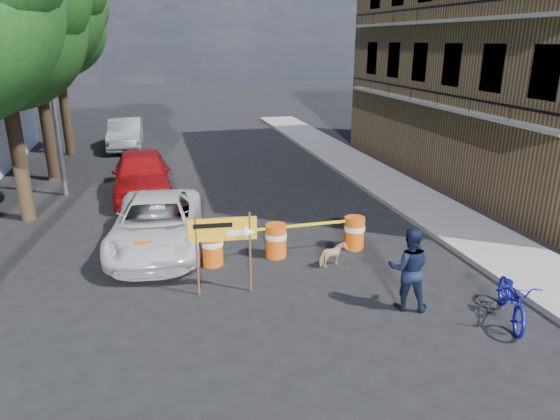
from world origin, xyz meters
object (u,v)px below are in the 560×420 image
dog (333,255)px  sedan_red (142,173)px  bicycle (516,277)px  suv_white (157,223)px  sedan_silver (126,134)px  detour_sign (232,235)px  barrel_mid_left (212,247)px  barrel_mid_right (276,240)px  barrel_far_left (146,255)px  barrel_far_right (354,232)px  pedestrian (409,269)px

dog → sedan_red: (-4.71, 7.55, 0.54)m
bicycle → suv_white: size_ratio=0.38×
sedan_red → sedan_silver: (-0.88, 9.14, -0.08)m
suv_white → sedan_red: bearing=101.2°
detour_sign → sedan_red: 8.56m
bicycle → sedan_red: 13.16m
barrel_mid_left → detour_sign: size_ratio=0.46×
barrel_mid_left → barrel_mid_right: size_ratio=1.00×
bicycle → sedan_red: bearing=148.8°
sedan_silver → suv_white: bearing=-83.3°
barrel_far_left → barrel_mid_right: bearing=2.7°
barrel_far_right → sedan_red: 8.70m
detour_sign → suv_white: bearing=122.6°
bicycle → detour_sign: bearing=178.7°
barrel_far_left → barrel_far_right: 5.60m
barrel_far_left → dog: bearing=-10.0°
detour_sign → suv_white: 3.60m
barrel_far_left → pedestrian: pedestrian is taller
sedan_red → dog: bearing=-58.9°
barrel_far_left → barrel_mid_left: same height
barrel_far_right → dog: 1.40m
pedestrian → suv_white: 6.98m
barrel_mid_right → pedestrian: size_ratio=0.49×
barrel_far_left → sedan_silver: 15.91m
sedan_red → detour_sign: bearing=-77.0°
barrel_mid_left → bicycle: bicycle is taller
barrel_far_left → dog: 4.69m
suv_white → bicycle: bearing=-32.9°
pedestrian → suv_white: (-5.11, 4.75, -0.21)m
barrel_far_right → sedan_red: bearing=130.9°
bicycle → sedan_silver: size_ratio=0.41×
dog → sedan_red: bearing=12.9°
barrel_mid_left → dog: bearing=-16.8°
sedan_silver → sedan_red: bearing=-83.0°
pedestrian → suv_white: bearing=-19.1°
barrel_far_right → sedan_red: sedan_red is taller
detour_sign → barrel_far_right: bearing=30.6°
barrel_mid_left → detour_sign: detour_sign is taller
suv_white → sedan_red: 5.18m
barrel_far_right → suv_white: (-5.27, 1.41, 0.24)m
barrel_far_right → detour_sign: detour_sign is taller
detour_sign → sedan_red: detour_sign is taller
barrel_far_left → sedan_red: sedan_red is taller
bicycle → sedan_red: size_ratio=0.39×
dog → barrel_far_left: bearing=60.9°
barrel_far_left → barrel_mid_left: bearing=2.8°
barrel_far_right → dog: (-0.99, -0.98, -0.16)m
barrel_mid_left → barrel_mid_right: same height
barrel_far_left → sedan_silver: size_ratio=0.19×
barrel_far_left → barrel_mid_left: size_ratio=1.00×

